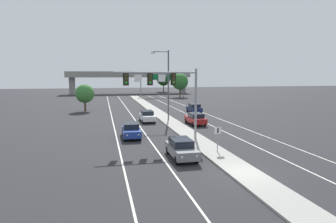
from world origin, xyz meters
TOP-DOWN VIEW (x-y plane):
  - ground_plane at (0.00, 0.00)m, footprint 260.00×260.00m
  - median_island at (0.00, 18.00)m, footprint 2.40×110.00m
  - lane_stripe_oncoming_center at (-4.70, 25.00)m, footprint 0.14×100.00m
  - lane_stripe_receding_center at (4.70, 25.00)m, footprint 0.14×100.00m
  - edge_stripe_left at (-8.00, 25.00)m, footprint 0.14×100.00m
  - edge_stripe_right at (8.00, 25.00)m, footprint 0.14×100.00m
  - overhead_signal_mast at (-3.01, 10.87)m, footprint 8.36×0.44m
  - median_sign_post at (0.22, 5.48)m, footprint 0.60×0.10m
  - street_lamp_median at (-0.24, 23.94)m, footprint 2.58×0.28m
  - car_oncoming_grey at (-3.21, 4.68)m, footprint 1.84×4.48m
  - car_oncoming_blue at (-6.46, 13.48)m, footprint 1.87×4.49m
  - car_oncoming_white at (-3.17, 23.73)m, footprint 1.84×4.48m
  - car_receding_red at (2.85, 19.90)m, footprint 1.92×4.51m
  - car_receding_navy at (6.50, 32.00)m, footprint 1.89×4.50m
  - highway_sign_gantry at (8.20, 68.78)m, footprint 13.28×0.42m
  - overpass_bridge at (0.00, 86.46)m, footprint 42.40×6.40m
  - tree_far_right_a at (13.01, 66.73)m, footprint 4.84×4.84m
  - tree_far_left_b at (-12.52, 38.32)m, footprint 3.42×3.42m
  - tree_far_right_b at (13.68, 94.00)m, footprint 5.15×5.15m

SIDE VIEW (x-z plane):
  - ground_plane at x=0.00m, z-range 0.00..0.00m
  - lane_stripe_oncoming_center at x=-4.70m, z-range 0.00..0.01m
  - lane_stripe_receding_center at x=4.70m, z-range 0.00..0.01m
  - edge_stripe_left at x=-8.00m, z-range 0.00..0.01m
  - edge_stripe_right at x=8.00m, z-range 0.00..0.01m
  - median_island at x=0.00m, z-range 0.00..0.15m
  - car_oncoming_grey at x=-3.21m, z-range 0.03..1.61m
  - car_oncoming_blue at x=-6.46m, z-range 0.03..1.61m
  - car_oncoming_white at x=-3.17m, z-range 0.03..1.61m
  - car_receding_red at x=2.85m, z-range 0.03..1.61m
  - car_receding_navy at x=6.50m, z-range 0.03..1.61m
  - median_sign_post at x=0.22m, z-range 0.49..2.69m
  - tree_far_left_b at x=-12.52m, z-range 0.75..5.70m
  - tree_far_right_a at x=13.01m, z-range 1.07..8.08m
  - tree_far_right_b at x=13.68m, z-range 1.14..8.59m
  - overhead_signal_mast at x=-3.01m, z-range 1.93..9.13m
  - overpass_bridge at x=0.00m, z-range 1.96..9.61m
  - street_lamp_median at x=-0.24m, z-range 0.79..10.79m
  - highway_sign_gantry at x=8.20m, z-range 2.41..9.91m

